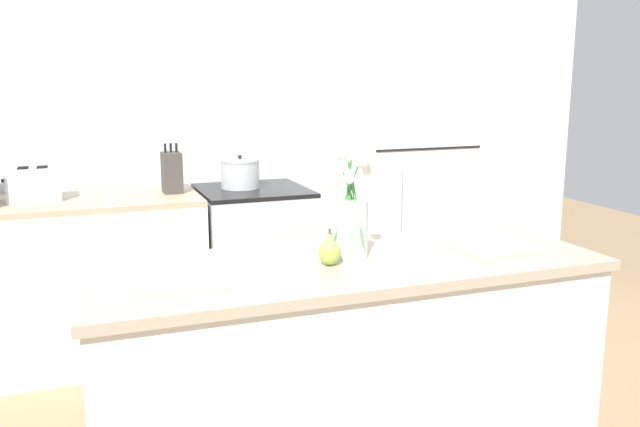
# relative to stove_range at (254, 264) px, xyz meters

# --- Properties ---
(back_wall) EXTENTS (5.20, 0.08, 2.70)m
(back_wall) POSITION_rel_stove_range_xyz_m (-0.10, 0.40, 0.90)
(back_wall) COLOR silver
(back_wall) RESTS_ON ground_plane
(kitchen_island) EXTENTS (1.80, 0.66, 0.90)m
(kitchen_island) POSITION_rel_stove_range_xyz_m (-0.10, -1.60, 0.00)
(kitchen_island) COLOR silver
(kitchen_island) RESTS_ON ground_plane
(back_counter) EXTENTS (1.68, 0.60, 0.90)m
(back_counter) POSITION_rel_stove_range_xyz_m (-1.16, 0.00, 0.00)
(back_counter) COLOR silver
(back_counter) RESTS_ON ground_plane
(stove_range) EXTENTS (0.60, 0.61, 0.90)m
(stove_range) POSITION_rel_stove_range_xyz_m (0.00, 0.00, 0.00)
(stove_range) COLOR #B2B5B7
(stove_range) RESTS_ON ground_plane
(refrigerator) EXTENTS (0.68, 0.67, 1.80)m
(refrigerator) POSITION_rel_stove_range_xyz_m (0.95, 0.00, 0.45)
(refrigerator) COLOR white
(refrigerator) RESTS_ON ground_plane
(flower_vase) EXTENTS (0.17, 0.19, 0.40)m
(flower_vase) POSITION_rel_stove_range_xyz_m (-0.06, -1.54, 0.60)
(flower_vase) COLOR silver
(flower_vase) RESTS_ON kitchen_island
(pear_figurine) EXTENTS (0.08, 0.08, 0.13)m
(pear_figurine) POSITION_rel_stove_range_xyz_m (-0.17, -1.62, 0.50)
(pear_figurine) COLOR #9EBC47
(pear_figurine) RESTS_ON kitchen_island
(plate_setting_left) EXTENTS (0.32, 0.32, 0.02)m
(plate_setting_left) POSITION_rel_stove_range_xyz_m (-0.68, -1.62, 0.46)
(plate_setting_left) COLOR beige
(plate_setting_left) RESTS_ON kitchen_island
(plate_setting_right) EXTENTS (0.32, 0.32, 0.02)m
(plate_setting_right) POSITION_rel_stove_range_xyz_m (0.48, -1.62, 0.46)
(plate_setting_right) COLOR beige
(plate_setting_right) RESTS_ON kitchen_island
(toaster) EXTENTS (0.28, 0.18, 0.17)m
(toaster) POSITION_rel_stove_range_xyz_m (-1.14, 0.03, 0.53)
(toaster) COLOR #B7BABC
(toaster) RESTS_ON back_counter
(cooking_pot) EXTENTS (0.22, 0.22, 0.19)m
(cooking_pot) POSITION_rel_stove_range_xyz_m (-0.06, 0.04, 0.53)
(cooking_pot) COLOR #B2B5B7
(cooking_pot) RESTS_ON stove_range
(knife_block) EXTENTS (0.10, 0.14, 0.27)m
(knife_block) POSITION_rel_stove_range_xyz_m (-0.45, 0.03, 0.56)
(knife_block) COLOR #3D3833
(knife_block) RESTS_ON back_counter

